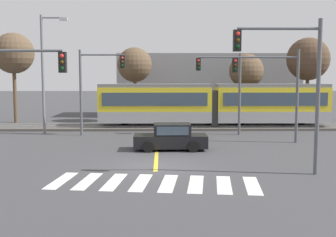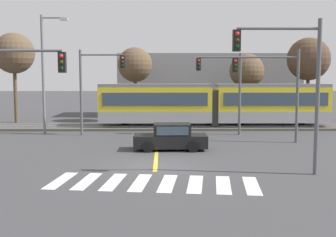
# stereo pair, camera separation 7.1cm
# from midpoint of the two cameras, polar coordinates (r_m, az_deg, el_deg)

# --- Properties ---
(ground_plane) EXTENTS (200.00, 200.00, 0.00)m
(ground_plane) POSITION_cam_midpoint_polar(r_m,az_deg,el_deg) (20.09, -1.77, -6.45)
(ground_plane) COLOR #3D3D3F
(track_bed) EXTENTS (120.00, 4.00, 0.18)m
(track_bed) POSITION_cam_midpoint_polar(r_m,az_deg,el_deg) (34.48, -1.37, -1.15)
(track_bed) COLOR #4C4742
(track_bed) RESTS_ON ground
(rail_near) EXTENTS (120.00, 0.08, 0.10)m
(rail_near) POSITION_cam_midpoint_polar(r_m,az_deg,el_deg) (33.75, -1.38, -1.06)
(rail_near) COLOR #939399
(rail_near) RESTS_ON track_bed
(rail_far) EXTENTS (120.00, 0.08, 0.10)m
(rail_far) POSITION_cam_midpoint_polar(r_m,az_deg,el_deg) (35.18, -1.36, -0.78)
(rail_far) COLOR #939399
(rail_far) RESTS_ON track_bed
(light_rail_tram) EXTENTS (18.50, 2.64, 3.43)m
(light_rail_tram) POSITION_cam_midpoint_polar(r_m,az_deg,el_deg) (34.54, 6.08, 2.09)
(light_rail_tram) COLOR #9E9EA3
(light_rail_tram) RESTS_ON track_bed
(crosswalk_stripe_0) EXTENTS (0.88, 2.85, 0.01)m
(crosswalk_stripe_0) POSITION_cam_midpoint_polar(r_m,az_deg,el_deg) (17.92, -14.36, -8.13)
(crosswalk_stripe_0) COLOR silver
(crosswalk_stripe_0) RESTS_ON ground
(crosswalk_stripe_1) EXTENTS (0.88, 2.85, 0.01)m
(crosswalk_stripe_1) POSITION_cam_midpoint_polar(r_m,az_deg,el_deg) (17.58, -10.96, -8.32)
(crosswalk_stripe_1) COLOR silver
(crosswalk_stripe_1) RESTS_ON ground
(crosswalk_stripe_2) EXTENTS (0.88, 2.85, 0.01)m
(crosswalk_stripe_2) POSITION_cam_midpoint_polar(r_m,az_deg,el_deg) (17.30, -7.43, -8.50)
(crosswalk_stripe_2) COLOR silver
(crosswalk_stripe_2) RESTS_ON ground
(crosswalk_stripe_3) EXTENTS (0.88, 2.85, 0.01)m
(crosswalk_stripe_3) POSITION_cam_midpoint_polar(r_m,az_deg,el_deg) (17.08, -3.79, -8.64)
(crosswalk_stripe_3) COLOR silver
(crosswalk_stripe_3) RESTS_ON ground
(crosswalk_stripe_4) EXTENTS (0.88, 2.85, 0.01)m
(crosswalk_stripe_4) POSITION_cam_midpoint_polar(r_m,az_deg,el_deg) (16.94, -0.08, -8.76)
(crosswalk_stripe_4) COLOR silver
(crosswalk_stripe_4) RESTS_ON ground
(crosswalk_stripe_5) EXTENTS (0.88, 2.85, 0.01)m
(crosswalk_stripe_5) POSITION_cam_midpoint_polar(r_m,az_deg,el_deg) (16.86, 3.69, -8.83)
(crosswalk_stripe_5) COLOR silver
(crosswalk_stripe_5) RESTS_ON ground
(crosswalk_stripe_6) EXTENTS (0.88, 2.85, 0.01)m
(crosswalk_stripe_6) POSITION_cam_midpoint_polar(r_m,az_deg,el_deg) (16.86, 7.47, -8.87)
(crosswalk_stripe_6) COLOR silver
(crosswalk_stripe_6) RESTS_ON ground
(crosswalk_stripe_7) EXTENTS (0.88, 2.85, 0.01)m
(crosswalk_stripe_7) POSITION_cam_midpoint_polar(r_m,az_deg,el_deg) (16.93, 11.24, -8.88)
(crosswalk_stripe_7) COLOR silver
(crosswalk_stripe_7) RESTS_ON ground
(lane_centre_line) EXTENTS (0.20, 13.77, 0.01)m
(lane_centre_line) POSITION_cam_midpoint_polar(r_m,az_deg,el_deg) (25.70, -1.56, -3.74)
(lane_centre_line) COLOR gold
(lane_centre_line) RESTS_ON ground
(sedan_crossing) EXTENTS (4.22, 1.96, 1.52)m
(sedan_crossing) POSITION_cam_midpoint_polar(r_m,az_deg,el_deg) (24.31, 0.29, -2.62)
(sedan_crossing) COLOR black
(sedan_crossing) RESTS_ON ground
(traffic_light_near_left) EXTENTS (3.75, 0.38, 5.65)m
(traffic_light_near_left) POSITION_cam_midpoint_polar(r_m,az_deg,el_deg) (19.57, -20.41, 4.10)
(traffic_light_near_left) COLOR #515459
(traffic_light_near_left) RESTS_ON ground
(traffic_light_far_left) EXTENTS (3.25, 0.38, 6.10)m
(traffic_light_far_left) POSITION_cam_midpoint_polar(r_m,az_deg,el_deg) (30.50, -9.88, 5.28)
(traffic_light_far_left) COLOR #515459
(traffic_light_far_left) RESTS_ON ground
(traffic_light_mid_right) EXTENTS (4.25, 0.38, 5.94)m
(traffic_light_mid_right) POSITION_cam_midpoint_polar(r_m,az_deg,el_deg) (27.48, 14.19, 4.92)
(traffic_light_mid_right) COLOR #515459
(traffic_light_mid_right) RESTS_ON ground
(traffic_light_far_right) EXTENTS (3.25, 0.38, 5.89)m
(traffic_light_far_right) POSITION_cam_midpoint_polar(r_m,az_deg,el_deg) (30.58, 7.64, 5.10)
(traffic_light_far_right) COLOR #515459
(traffic_light_far_right) RESTS_ON ground
(traffic_light_near_right) EXTENTS (3.75, 0.38, 6.66)m
(traffic_light_near_right) POSITION_cam_midpoint_polar(r_m,az_deg,el_deg) (18.65, 16.22, 5.93)
(traffic_light_near_right) COLOR #515459
(traffic_light_near_right) RESTS_ON ground
(street_lamp_west) EXTENTS (1.99, 0.28, 8.64)m
(street_lamp_west) POSITION_cam_midpoint_polar(r_m,az_deg,el_deg) (32.16, -16.38, 6.65)
(street_lamp_west) COLOR slate
(street_lamp_west) RESTS_ON ground
(bare_tree_far_west) EXTENTS (3.67, 3.67, 8.12)m
(bare_tree_far_west) POSITION_cam_midpoint_polar(r_m,az_deg,el_deg) (40.79, -20.25, 8.24)
(bare_tree_far_west) COLOR brown
(bare_tree_far_west) RESTS_ON ground
(bare_tree_west) EXTENTS (3.20, 3.20, 6.89)m
(bare_tree_west) POSITION_cam_midpoint_polar(r_m,az_deg,el_deg) (39.27, -4.59, 7.21)
(bare_tree_west) COLOR brown
(bare_tree_west) RESTS_ON ground
(bare_tree_east) EXTENTS (3.13, 3.13, 6.28)m
(bare_tree_east) POSITION_cam_midpoint_polar(r_m,az_deg,el_deg) (38.99, 10.50, 6.31)
(bare_tree_east) COLOR brown
(bare_tree_east) RESTS_ON ground
(bare_tree_far_east) EXTENTS (3.86, 3.86, 7.70)m
(bare_tree_far_east) POSITION_cam_midpoint_polar(r_m,az_deg,el_deg) (40.38, 18.40, 7.61)
(bare_tree_far_east) COLOR brown
(bare_tree_far_east) RESTS_ON ground
(building_backdrop_far) EXTENTS (18.83, 6.00, 6.53)m
(building_backdrop_far) POSITION_cam_midpoint_polar(r_m,az_deg,el_deg) (45.68, 5.26, 4.53)
(building_backdrop_far) COLOR gray
(building_backdrop_far) RESTS_ON ground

